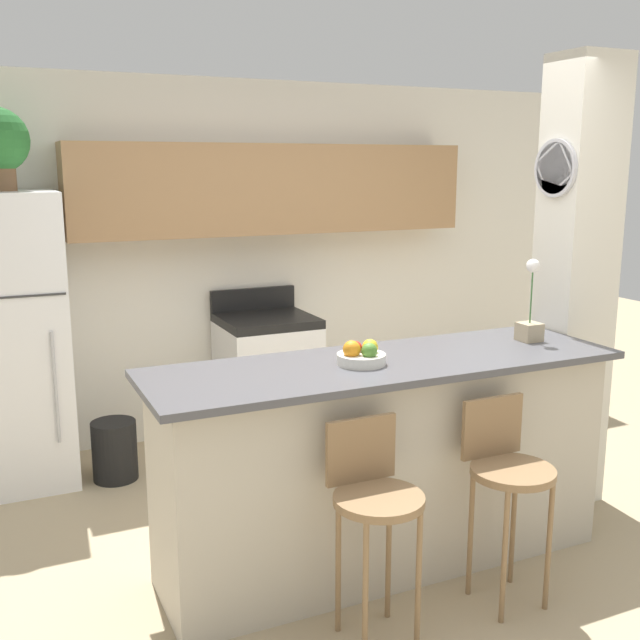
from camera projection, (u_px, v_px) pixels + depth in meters
ground_plane at (382, 560)px, 3.78m from camera, size 14.00×14.00×0.00m
wall_back at (252, 232)px, 5.39m from camera, size 5.60×0.38×2.55m
pillar_right at (574, 286)px, 4.27m from camera, size 0.38×0.32×2.55m
counter_bar at (384, 462)px, 3.67m from camera, size 2.33×0.71×1.05m
refrigerator at (13, 341)px, 4.56m from camera, size 0.62×0.67×1.81m
stove_range at (267, 378)px, 5.36m from camera, size 0.64×0.61×1.07m
bar_stool_left at (374, 499)px, 3.06m from camera, size 0.37×0.37×0.93m
bar_stool_right at (507, 471)px, 3.34m from camera, size 0.37×0.37×0.93m
orchid_vase at (530, 317)px, 3.93m from camera, size 0.11×0.11×0.43m
fruit_bowl at (361, 355)px, 3.48m from camera, size 0.23×0.23×0.12m
trash_bin at (115, 450)px, 4.72m from camera, size 0.28×0.28×0.38m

